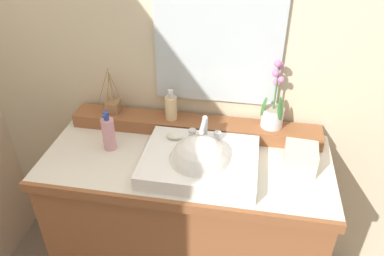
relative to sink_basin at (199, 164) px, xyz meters
name	(u,v)px	position (x,y,z in m)	size (l,w,h in m)	color
wall_back	(202,37)	(-0.07, 0.45, 0.38)	(2.95, 0.20, 2.55)	beige
vanity_cabinet	(187,226)	(-0.07, 0.07, -0.46)	(1.24, 0.57, 0.88)	brown
back_ledge	(194,126)	(-0.07, 0.27, 0.01)	(1.17, 0.13, 0.06)	brown
sink_basin	(199,164)	(0.00, 0.00, 0.00)	(0.47, 0.37, 0.28)	white
soap_bar	(174,136)	(-0.13, 0.11, 0.05)	(0.07, 0.04, 0.02)	silver
potted_plant	(273,110)	(0.29, 0.29, 0.12)	(0.11, 0.11, 0.33)	silver
soap_dispenser	(171,107)	(-0.18, 0.27, 0.10)	(0.06, 0.06, 0.15)	beige
reed_diffuser	(113,106)	(-0.47, 0.28, 0.07)	(0.12, 0.09, 0.23)	#986C48
lotion_bottle	(109,133)	(-0.41, 0.08, 0.05)	(0.06, 0.06, 0.19)	pink
tissue_box	(300,158)	(0.41, 0.08, 0.02)	(0.13, 0.13, 0.10)	beige
mirror	(218,42)	(0.02, 0.34, 0.40)	(0.55, 0.02, 0.56)	silver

